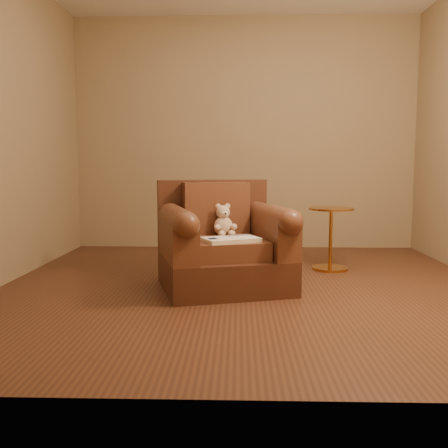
{
  "coord_description": "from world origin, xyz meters",
  "views": [
    {
      "loc": [
        -0.07,
        -3.98,
        0.97
      ],
      "look_at": [
        -0.18,
        -0.12,
        0.52
      ],
      "focal_mm": 40.0,
      "sensor_mm": 36.0,
      "label": 1
    }
  ],
  "objects": [
    {
      "name": "floor",
      "position": [
        0.0,
        0.0,
        0.0
      ],
      "size": [
        4.0,
        4.0,
        0.0
      ],
      "primitive_type": "plane",
      "color": "#522D1C",
      "rests_on": "ground"
    },
    {
      "name": "side_table",
      "position": [
        0.79,
        0.68,
        0.32
      ],
      "size": [
        0.42,
        0.42,
        0.59
      ],
      "color": "#BB7833",
      "rests_on": "floor"
    },
    {
      "name": "armchair",
      "position": [
        -0.19,
        -0.03,
        0.33
      ],
      "size": [
        1.16,
        1.13,
        0.85
      ],
      "rotation": [
        0.0,
        0.0,
        0.28
      ],
      "color": "#452417",
      "rests_on": "floor"
    },
    {
      "name": "guidebook",
      "position": [
        -0.13,
        -0.28,
        0.42
      ],
      "size": [
        0.47,
        0.4,
        0.03
      ],
      "rotation": [
        0.0,
        0.0,
        0.45
      ],
      "color": "beige",
      "rests_on": "armchair"
    },
    {
      "name": "teddy_bear",
      "position": [
        -0.19,
        0.05,
        0.51
      ],
      "size": [
        0.19,
        0.22,
        0.27
      ],
      "rotation": [
        0.0,
        0.0,
        0.33
      ],
      "color": "beige",
      "rests_on": "armchair"
    },
    {
      "name": "room",
      "position": [
        0.0,
        0.0,
        1.71
      ],
      "size": [
        4.02,
        4.02,
        2.71
      ],
      "color": "#947B5B",
      "rests_on": "ground"
    }
  ]
}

